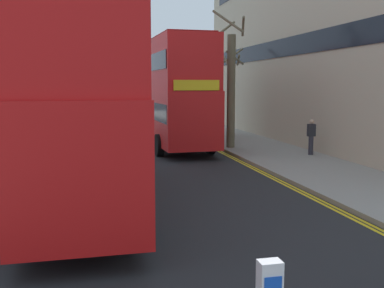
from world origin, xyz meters
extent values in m
cube|color=gray|center=(6.50, 16.00, 0.07)|extent=(4.00, 80.00, 0.14)
cube|color=yellow|center=(4.40, 14.00, 0.00)|extent=(0.10, 56.00, 0.01)
cube|color=yellow|center=(4.24, 14.00, 0.00)|extent=(0.10, 56.00, 0.01)
cube|color=blue|center=(0.00, 4.54, 0.92)|extent=(0.22, 0.01, 0.26)
cube|color=red|center=(-2.29, 12.65, 1.74)|extent=(2.59, 10.82, 2.60)
cube|color=red|center=(-2.29, 12.65, 4.29)|extent=(2.54, 10.60, 2.50)
cube|color=black|center=(-2.29, 12.65, 2.04)|extent=(2.62, 10.39, 0.84)
cube|color=black|center=(-2.29, 12.65, 4.39)|extent=(2.61, 10.17, 0.80)
cube|color=yellow|center=(-2.34, 18.03, 3.29)|extent=(2.00, 0.08, 0.44)
cylinder|color=black|center=(-3.57, 15.99, 0.52)|extent=(0.31, 1.04, 1.04)
cylinder|color=black|center=(-1.07, 16.01, 0.52)|extent=(0.31, 1.04, 1.04)
cylinder|color=black|center=(-3.51, 9.29, 0.52)|extent=(0.31, 1.04, 1.04)
cylinder|color=black|center=(-1.01, 9.31, 0.52)|extent=(0.31, 1.04, 1.04)
cube|color=red|center=(2.26, 23.99, 1.74)|extent=(2.87, 10.88, 2.60)
cube|color=red|center=(2.26, 23.99, 4.29)|extent=(2.82, 10.66, 2.50)
cube|color=black|center=(2.26, 23.99, 2.04)|extent=(2.89, 10.45, 0.84)
cube|color=black|center=(2.26, 23.99, 4.39)|extent=(2.87, 10.23, 0.80)
cube|color=yellow|center=(2.44, 18.62, 3.29)|extent=(2.00, 0.13, 0.44)
cube|color=maroon|center=(2.26, 23.99, 5.59)|extent=(2.59, 9.79, 0.10)
cylinder|color=black|center=(3.62, 20.69, 0.52)|extent=(0.34, 1.05, 1.04)
cylinder|color=black|center=(1.12, 20.60, 0.52)|extent=(0.34, 1.05, 1.04)
cylinder|color=black|center=(3.39, 27.38, 0.52)|extent=(0.34, 1.05, 1.04)
cylinder|color=black|center=(0.89, 27.30, 0.52)|extent=(0.34, 1.05, 1.04)
cylinder|color=#2D2D38|center=(7.79, 18.58, 0.56)|extent=(0.22, 0.22, 0.85)
cube|color=#26262B|center=(7.79, 18.58, 1.27)|extent=(0.34, 0.22, 0.56)
sphere|color=beige|center=(7.79, 18.58, 1.66)|extent=(0.20, 0.20, 0.20)
cylinder|color=#6B6047|center=(5.01, 21.87, 2.97)|extent=(0.42, 0.42, 5.65)
cylinder|color=#6B6047|center=(5.55, 21.71, 6.18)|extent=(0.45, 1.16, 0.87)
cylinder|color=#6B6047|center=(4.87, 22.36, 6.14)|extent=(1.05, 0.41, 0.79)
cylinder|color=#6B6047|center=(4.62, 21.21, 6.33)|extent=(1.42, 0.91, 1.16)
cylinder|color=#6B6047|center=(7.13, 39.31, 2.55)|extent=(0.40, 0.40, 4.83)
cylinder|color=#6B6047|center=(7.69, 39.17, 5.37)|extent=(0.40, 1.20, 0.89)
cylinder|color=#6B6047|center=(7.39, 39.89, 5.41)|extent=(1.26, 0.65, 0.98)
cylinder|color=#6B6047|center=(6.50, 39.54, 5.43)|extent=(0.58, 1.34, 1.02)
cylinder|color=#6B6047|center=(6.50, 38.86, 5.51)|extent=(1.03, 1.37, 1.17)
cylinder|color=#6B6047|center=(7.38, 38.73, 5.41)|extent=(1.25, 0.62, 0.96)
cylinder|color=#6B6047|center=(6.68, 27.02, 2.34)|extent=(0.39, 0.39, 4.41)
cylinder|color=#6B6047|center=(7.08, 26.94, 4.84)|extent=(0.30, 0.88, 0.66)
cylinder|color=#6B6047|center=(6.87, 27.74, 5.07)|extent=(1.51, 0.49, 1.12)
cylinder|color=#6B6047|center=(6.26, 26.98, 4.85)|extent=(0.21, 0.92, 0.69)
cylinder|color=#6B6047|center=(6.69, 26.46, 4.95)|extent=(1.18, 0.14, 0.88)
cube|color=beige|center=(13.50, 23.64, 7.02)|extent=(10.00, 28.00, 14.05)
cube|color=black|center=(8.48, 23.64, 5.34)|extent=(0.04, 24.64, 1.00)
camera|label=1|loc=(-2.06, -0.20, 3.28)|focal=42.58mm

